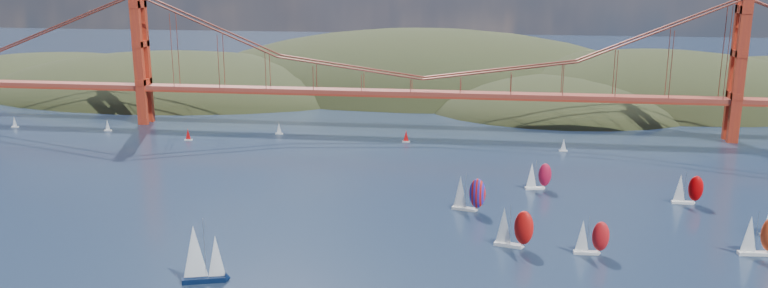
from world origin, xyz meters
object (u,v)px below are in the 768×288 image
racer_1 (591,237)px  racer_0 (513,227)px  sloop_navy (201,254)px  racer_3 (687,189)px  racer_2 (760,235)px  racer_5 (538,175)px  racer_rwb (468,193)px

racer_1 → racer_0: bearing=171.5°
sloop_navy → racer_0: bearing=6.8°
sloop_navy → racer_1: bearing=0.9°
sloop_navy → racer_3: size_ratio=1.51×
racer_2 → racer_3: size_ratio=1.13×
racer_2 → racer_5: size_ratio=1.18×
racer_1 → sloop_navy: bearing=-164.0°
racer_0 → racer_rwb: size_ratio=1.01×
racer_0 → racer_5: 50.24m
racer_3 → racer_5: size_ratio=1.04×
racer_3 → racer_rwb: (-62.40, -14.70, 0.58)m
racer_0 → racer_1: bearing=7.7°
racer_1 → racer_2: (39.59, 4.92, 0.72)m
racer_3 → racer_rwb: racer_rwb is taller
racer_1 → racer_3: bearing=51.0°
racer_0 → racer_2: size_ratio=1.00×
sloop_navy → racer_2: size_ratio=1.34×
racer_2 → racer_5: racer_2 is taller
racer_2 → racer_rwb: bearing=156.6°
sloop_navy → racer_rwb: 79.60m
sloop_navy → racer_0: size_ratio=1.33×
racer_2 → racer_5: 67.64m
racer_5 → racer_rwb: 31.05m
racer_3 → racer_5: racer_3 is taller
sloop_navy → racer_1: sloop_navy is taller
racer_0 → racer_5: size_ratio=1.18×
sloop_navy → racer_5: sloop_navy is taller
racer_5 → racer_rwb: (-20.59, -23.23, 0.77)m
racer_0 → racer_rwb: 28.70m
racer_0 → racer_rwb: racer_0 is taller
sloop_navy → racer_1: size_ratio=1.55×
racer_0 → racer_2: bearing=17.0°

